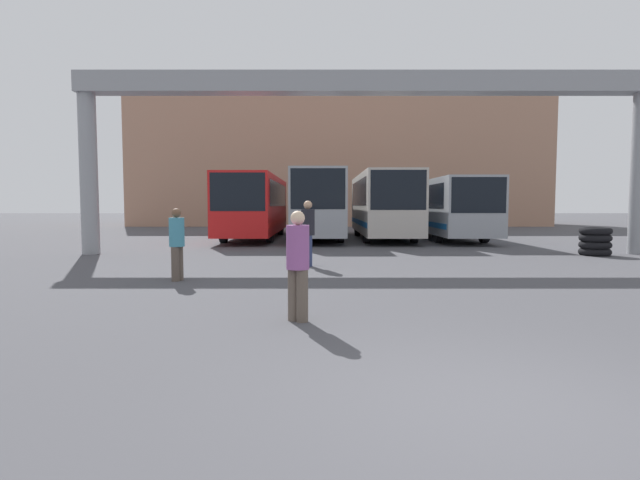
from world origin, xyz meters
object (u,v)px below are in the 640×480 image
(bus_slot_0, at_px, (255,203))
(pedestrian_near_left, at_px, (297,263))
(bus_slot_2, at_px, (382,202))
(pedestrian_mid_right, at_px, (176,242))
(bus_slot_1, at_px, (318,202))
(tire_stack, at_px, (594,241))
(pedestrian_near_right, at_px, (307,232))
(bus_slot_3, at_px, (444,205))

(bus_slot_0, distance_m, pedestrian_near_left, 18.79)
(bus_slot_2, distance_m, pedestrian_mid_right, 15.46)
(bus_slot_1, distance_m, pedestrian_near_left, 18.96)
(tire_stack, bearing_deg, pedestrian_near_right, -162.75)
(bus_slot_2, relative_size, pedestrian_mid_right, 6.14)
(bus_slot_2, bearing_deg, bus_slot_0, 175.39)
(bus_slot_1, xyz_separation_m, bus_slot_2, (3.26, -0.94, -0.03))
(bus_slot_3, height_order, tire_stack, bus_slot_3)
(bus_slot_3, xyz_separation_m, pedestrian_near_left, (-6.77, -18.50, -0.83))
(bus_slot_3, xyz_separation_m, pedestrian_near_right, (-6.78, -11.82, -0.73))
(bus_slot_0, bearing_deg, pedestrian_mid_right, -89.64)
(pedestrian_near_left, bearing_deg, bus_slot_2, -66.92)
(bus_slot_0, xyz_separation_m, tire_stack, (12.79, -8.80, -1.33))
(bus_slot_3, bearing_deg, pedestrian_mid_right, -123.71)
(bus_slot_3, relative_size, pedestrian_mid_right, 6.75)
(bus_slot_1, height_order, tire_stack, bus_slot_1)
(bus_slot_0, bearing_deg, bus_slot_1, 7.24)
(pedestrian_mid_right, height_order, pedestrian_near_right, pedestrian_near_right)
(bus_slot_0, xyz_separation_m, bus_slot_1, (3.26, 0.41, 0.10))
(bus_slot_1, xyz_separation_m, pedestrian_near_left, (-0.24, -18.93, -1.03))
(bus_slot_1, xyz_separation_m, bus_slot_3, (6.52, -0.43, -0.20))
(bus_slot_0, relative_size, bus_slot_3, 1.00)
(bus_slot_3, distance_m, pedestrian_mid_right, 17.49)
(pedestrian_mid_right, bearing_deg, pedestrian_near_right, 151.04)
(pedestrian_near_right, bearing_deg, bus_slot_2, 147.63)
(bus_slot_0, bearing_deg, pedestrian_near_left, -80.74)
(bus_slot_0, relative_size, tire_stack, 10.76)
(bus_slot_1, bearing_deg, pedestrian_near_left, -90.74)
(bus_slot_2, xyz_separation_m, pedestrian_near_right, (-3.52, -11.31, -0.89))
(pedestrian_near_right, xyz_separation_m, tire_stack, (9.78, 3.04, -0.50))
(bus_slot_1, relative_size, pedestrian_near_left, 7.32)
(bus_slot_2, height_order, pedestrian_near_left, bus_slot_2)
(bus_slot_1, height_order, pedestrian_near_left, bus_slot_1)
(bus_slot_2, distance_m, tire_stack, 10.47)
(tire_stack, bearing_deg, bus_slot_0, 145.45)
(pedestrian_mid_right, xyz_separation_m, pedestrian_near_left, (2.93, -3.97, -0.00))
(bus_slot_1, bearing_deg, pedestrian_near_right, -91.20)
(bus_slot_0, bearing_deg, pedestrian_near_right, -75.76)
(pedestrian_mid_right, relative_size, pedestrian_near_right, 0.89)
(bus_slot_2, relative_size, bus_slot_3, 0.91)
(bus_slot_3, xyz_separation_m, tire_stack, (3.00, -8.79, -1.23))
(bus_slot_1, bearing_deg, bus_slot_0, -172.76)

